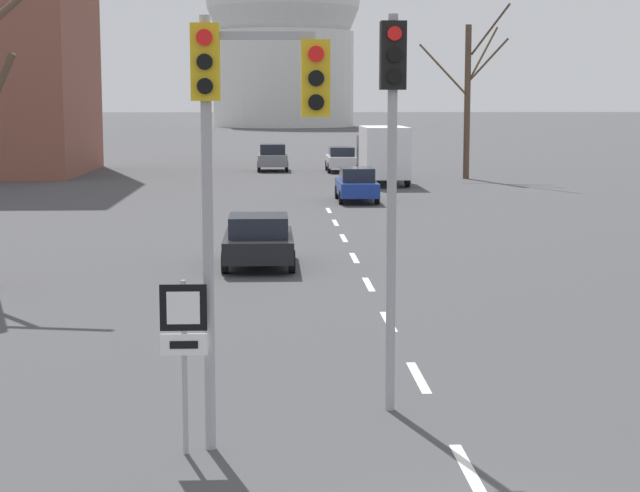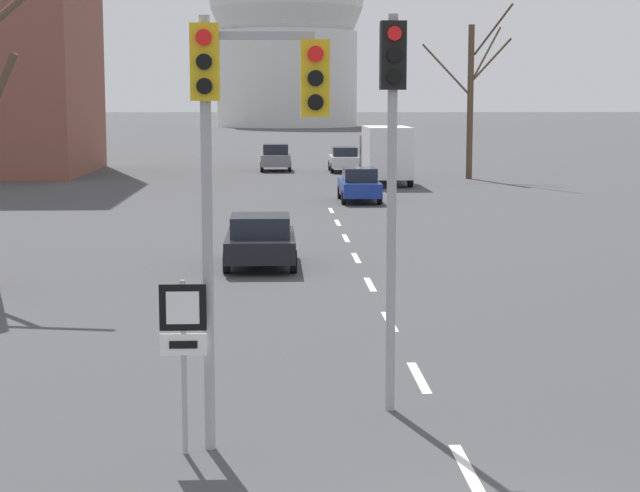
% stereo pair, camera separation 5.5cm
% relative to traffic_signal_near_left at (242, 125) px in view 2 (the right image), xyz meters
% --- Properties ---
extents(lane_stripe_0, '(0.16, 2.00, 0.01)m').
position_rel_traffic_signal_near_left_xyz_m(lane_stripe_0, '(2.77, -1.00, -4.23)').
color(lane_stripe_0, silver).
rests_on(lane_stripe_0, ground_plane).
extents(lane_stripe_1, '(0.16, 2.00, 0.01)m').
position_rel_traffic_signal_near_left_xyz_m(lane_stripe_1, '(2.77, 3.50, -4.23)').
color(lane_stripe_1, silver).
rests_on(lane_stripe_1, ground_plane).
extents(lane_stripe_2, '(0.16, 2.00, 0.01)m').
position_rel_traffic_signal_near_left_xyz_m(lane_stripe_2, '(2.77, 8.00, -4.23)').
color(lane_stripe_2, silver).
rests_on(lane_stripe_2, ground_plane).
extents(lane_stripe_3, '(0.16, 2.00, 0.01)m').
position_rel_traffic_signal_near_left_xyz_m(lane_stripe_3, '(2.77, 12.50, -4.23)').
color(lane_stripe_3, silver).
rests_on(lane_stripe_3, ground_plane).
extents(lane_stripe_4, '(0.16, 2.00, 0.01)m').
position_rel_traffic_signal_near_left_xyz_m(lane_stripe_4, '(2.77, 17.00, -4.23)').
color(lane_stripe_4, silver).
rests_on(lane_stripe_4, ground_plane).
extents(lane_stripe_5, '(0.16, 2.00, 0.01)m').
position_rel_traffic_signal_near_left_xyz_m(lane_stripe_5, '(2.77, 21.50, -4.23)').
color(lane_stripe_5, silver).
rests_on(lane_stripe_5, ground_plane).
extents(lane_stripe_6, '(0.16, 2.00, 0.01)m').
position_rel_traffic_signal_near_left_xyz_m(lane_stripe_6, '(2.77, 26.00, -4.23)').
color(lane_stripe_6, silver).
rests_on(lane_stripe_6, ground_plane).
extents(lane_stripe_7, '(0.16, 2.00, 0.01)m').
position_rel_traffic_signal_near_left_xyz_m(lane_stripe_7, '(2.77, 30.50, -4.23)').
color(lane_stripe_7, silver).
rests_on(lane_stripe_7, ground_plane).
extents(traffic_signal_near_left, '(1.74, 0.34, 5.60)m').
position_rel_traffic_signal_near_left_xyz_m(traffic_signal_near_left, '(0.00, 0.00, 0.00)').
color(traffic_signal_near_left, '#9E9EA3').
rests_on(traffic_signal_near_left, ground_plane).
extents(traffic_signal_centre_tall, '(0.36, 0.34, 5.75)m').
position_rel_traffic_signal_near_left_xyz_m(traffic_signal_centre_tall, '(2.09, 1.67, -0.26)').
color(traffic_signal_centre_tall, '#9E9EA3').
rests_on(traffic_signal_centre_tall, ground_plane).
extents(route_sign_post, '(0.60, 0.08, 2.28)m').
position_rel_traffic_signal_near_left_xyz_m(route_sign_post, '(-0.77, -0.19, -2.69)').
color(route_sign_post, '#9E9EA3').
rests_on(route_sign_post, ground_plane).
extents(sedan_near_left, '(1.77, 4.52, 1.55)m').
position_rel_traffic_signal_near_left_xyz_m(sedan_near_left, '(4.25, 34.40, -3.45)').
color(sedan_near_left, navy).
rests_on(sedan_near_left, ground_plane).
extents(sedan_near_right, '(1.89, 4.29, 1.59)m').
position_rel_traffic_signal_near_left_xyz_m(sedan_near_right, '(4.90, 54.58, -3.42)').
color(sedan_near_right, silver).
rests_on(sedan_near_right, ground_plane).
extents(sedan_mid_centre, '(1.95, 3.91, 1.44)m').
position_rel_traffic_signal_near_left_xyz_m(sedan_mid_centre, '(0.02, 15.54, -3.50)').
color(sedan_mid_centre, black).
rests_on(sedan_mid_centre, ground_plane).
extents(sedan_far_left, '(1.96, 3.89, 1.74)m').
position_rel_traffic_signal_near_left_xyz_m(sedan_far_left, '(0.52, 55.62, -3.36)').
color(sedan_far_left, slate).
rests_on(sedan_far_left, ground_plane).
extents(delivery_truck, '(2.44, 7.20, 3.14)m').
position_rel_traffic_signal_near_left_xyz_m(delivery_truck, '(6.48, 44.61, -2.53)').
color(delivery_truck, '#333842').
rests_on(delivery_truck, ground_plane).
extents(bare_tree_right_near, '(4.76, 5.35, 9.81)m').
position_rel_traffic_signal_near_left_xyz_m(bare_tree_right_near, '(11.85, 48.29, 0.70)').
color(bare_tree_right_near, brown).
rests_on(bare_tree_right_near, ground_plane).
extents(capitol_dome, '(27.00, 27.00, 38.14)m').
position_rel_traffic_signal_near_left_xyz_m(capitol_dome, '(2.77, 173.40, 14.34)').
color(capitol_dome, silver).
rests_on(capitol_dome, ground_plane).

